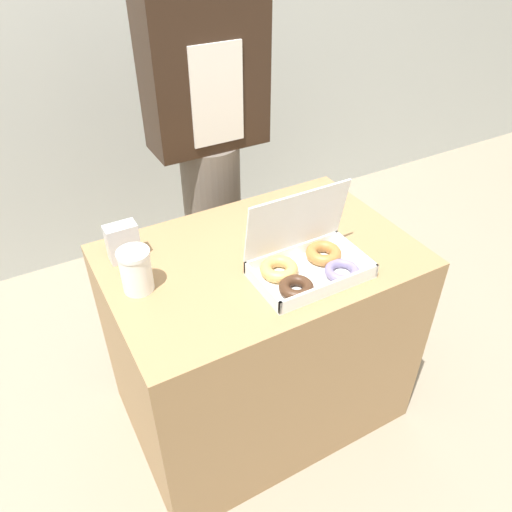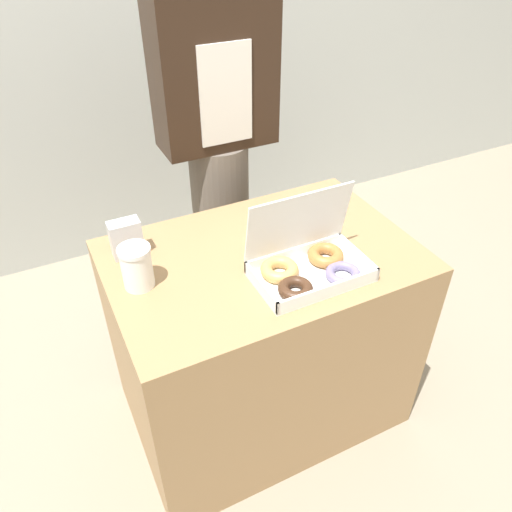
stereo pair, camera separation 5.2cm
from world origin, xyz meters
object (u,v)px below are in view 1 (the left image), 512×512
object	(u,v)px
coffee_cup	(136,270)
donut_box	(307,262)
napkin_holder	(123,242)
person_customer	(209,142)

from	to	relation	value
coffee_cup	donut_box	bearing A→B (deg)	-20.65
coffee_cup	napkin_holder	xyz separation A→B (m)	(0.01, 0.16, -0.01)
donut_box	person_customer	bearing A→B (deg)	87.76
donut_box	coffee_cup	xyz separation A→B (m)	(-0.45, 0.17, 0.03)
napkin_holder	person_customer	size ratio (longest dim) A/B	0.07
coffee_cup	person_customer	xyz separation A→B (m)	(0.48, 0.55, 0.06)
coffee_cup	napkin_holder	distance (m)	0.16
coffee_cup	napkin_holder	world-z (taller)	coffee_cup
donut_box	person_customer	size ratio (longest dim) A/B	0.20
donut_box	person_customer	xyz separation A→B (m)	(0.03, 0.72, 0.08)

